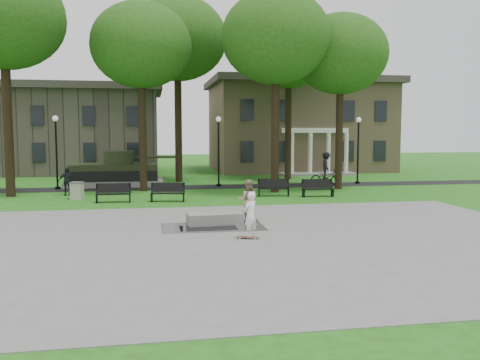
% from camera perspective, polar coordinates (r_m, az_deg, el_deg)
% --- Properties ---
extents(ground, '(120.00, 120.00, 0.00)m').
position_cam_1_polar(ground, '(22.49, 0.42, -4.09)').
color(ground, '#225213').
rests_on(ground, ground).
extents(plaza, '(22.00, 16.00, 0.02)m').
position_cam_1_polar(plaza, '(17.68, 3.33, -6.72)').
color(plaza, gray).
rests_on(plaza, ground).
extents(footpath, '(44.00, 2.60, 0.01)m').
position_cam_1_polar(footpath, '(34.26, -3.17, -0.77)').
color(footpath, black).
rests_on(footpath, ground).
extents(building_right, '(17.00, 12.00, 8.60)m').
position_cam_1_polar(building_right, '(49.82, 6.45, 6.17)').
color(building_right, '#9E8460').
rests_on(building_right, ground).
extents(building_left, '(15.00, 10.00, 7.20)m').
position_cam_1_polar(building_left, '(48.83, -18.23, 5.07)').
color(building_left, '#4C443D').
rests_on(building_left, ground).
extents(tree_0, '(6.80, 6.80, 12.97)m').
position_cam_1_polar(tree_0, '(32.46, -25.05, 16.16)').
color(tree_0, black).
rests_on(tree_0, ground).
extents(tree_1, '(6.20, 6.20, 11.63)m').
position_cam_1_polar(tree_1, '(32.74, -11.04, 14.56)').
color(tree_1, black).
rests_on(tree_1, ground).
extents(tree_2, '(6.60, 6.60, 12.16)m').
position_cam_1_polar(tree_2, '(31.72, 4.05, 15.61)').
color(tree_2, black).
rests_on(tree_2, ground).
extents(tree_3, '(6.00, 6.00, 11.19)m').
position_cam_1_polar(tree_3, '(33.87, 11.24, 13.64)').
color(tree_3, black).
rests_on(tree_3, ground).
extents(tree_4, '(7.20, 7.20, 13.50)m').
position_cam_1_polar(tree_4, '(38.45, -7.05, 15.42)').
color(tree_4, black).
rests_on(tree_4, ground).
extents(tree_5, '(6.40, 6.40, 12.44)m').
position_cam_1_polar(tree_5, '(40.16, 5.51, 13.97)').
color(tree_5, black).
rests_on(tree_5, ground).
extents(lamp_left, '(0.36, 0.36, 4.73)m').
position_cam_1_polar(lamp_left, '(34.67, -19.93, 3.60)').
color(lamp_left, black).
rests_on(lamp_left, ground).
extents(lamp_mid, '(0.36, 0.36, 4.73)m').
position_cam_1_polar(lamp_mid, '(34.43, -2.42, 3.92)').
color(lamp_mid, black).
rests_on(lamp_mid, ground).
extents(lamp_right, '(0.36, 0.36, 4.73)m').
position_cam_1_polar(lamp_right, '(37.07, 13.13, 3.89)').
color(lamp_right, black).
rests_on(lamp_right, ground).
extents(tank_monument, '(7.45, 3.40, 2.40)m').
position_cam_1_polar(tank_monument, '(36.03, -13.81, 0.75)').
color(tank_monument, gray).
rests_on(tank_monument, ground).
extents(puddle, '(2.20, 1.20, 0.00)m').
position_cam_1_polar(puddle, '(19.75, -3.58, -5.39)').
color(puddle, black).
rests_on(puddle, plaza).
extents(concrete_block, '(2.27, 1.15, 0.45)m').
position_cam_1_polar(concrete_block, '(20.52, -2.87, -4.34)').
color(concrete_block, gray).
rests_on(concrete_block, plaza).
extents(skateboard, '(0.80, 0.43, 0.07)m').
position_cam_1_polar(skateboard, '(17.77, 0.88, -6.51)').
color(skateboard, brown).
rests_on(skateboard, plaza).
extents(skateboarder, '(0.71, 0.67, 1.63)m').
position_cam_1_polar(skateboarder, '(17.80, 1.18, -3.94)').
color(skateboarder, white).
rests_on(skateboarder, plaza).
extents(friend_watching, '(0.97, 0.83, 1.74)m').
position_cam_1_polar(friend_watching, '(21.06, 0.90, -2.30)').
color(friend_watching, '#9B8364').
rests_on(friend_watching, plaza).
extents(pedestrian_walker, '(1.00, 0.51, 1.65)m').
position_cam_1_polar(pedestrian_walker, '(31.30, -18.87, -0.15)').
color(pedestrian_walker, black).
rests_on(pedestrian_walker, ground).
extents(cyclist, '(2.21, 1.30, 2.30)m').
position_cam_1_polar(cyclist, '(35.75, 9.64, 0.93)').
color(cyclist, black).
rests_on(cyclist, ground).
extents(park_bench_0, '(1.80, 0.53, 1.00)m').
position_cam_1_polar(park_bench_0, '(27.60, -14.03, -1.37)').
color(park_bench_0, black).
rests_on(park_bench_0, ground).
extents(park_bench_1, '(1.85, 0.77, 1.00)m').
position_cam_1_polar(park_bench_1, '(27.37, -8.14, -1.32)').
color(park_bench_1, black).
rests_on(park_bench_1, ground).
extents(park_bench_2, '(1.85, 0.80, 1.00)m').
position_cam_1_polar(park_bench_2, '(29.41, 3.75, -0.80)').
color(park_bench_2, black).
rests_on(park_bench_2, ground).
extents(park_bench_3, '(1.82, 0.60, 1.00)m').
position_cam_1_polar(park_bench_3, '(29.45, 8.69, -0.84)').
color(park_bench_3, black).
rests_on(park_bench_3, ground).
extents(trash_bin, '(0.76, 0.76, 0.96)m').
position_cam_1_polar(trash_bin, '(29.36, -17.84, -1.14)').
color(trash_bin, '#B2AD93').
rests_on(trash_bin, ground).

